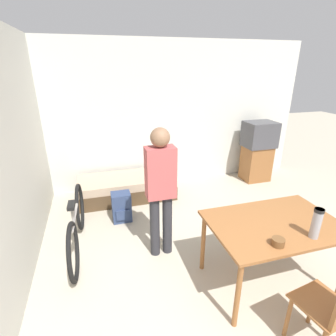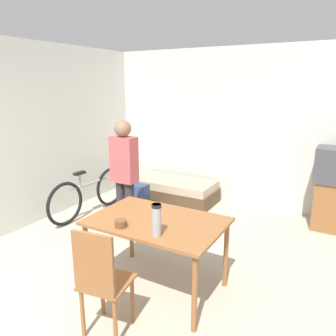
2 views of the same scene
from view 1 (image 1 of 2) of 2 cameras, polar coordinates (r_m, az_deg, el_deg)
The scene contains 11 objects.
wall_back at distance 5.09m, azimuth 0.09°, elevation 11.28°, with size 5.46×0.06×2.70m.
wall_left at distance 3.11m, azimuth -31.42°, elevation 1.25°, with size 0.06×4.86×2.70m.
daybed at distance 4.81m, azimuth -9.10°, elevation -4.16°, with size 1.71×0.76×0.39m.
tv at distance 5.63m, azimuth 18.94°, elevation 3.75°, with size 0.59×0.47×1.22m.
dining_table at distance 2.97m, azimuth 22.07°, elevation -12.27°, with size 1.33×0.89×0.77m.
wooden_chair at distance 2.60m, azimuth 32.70°, elevation -23.83°, with size 0.45×0.45×0.99m.
bicycle at distance 3.62m, azimuth -19.23°, elevation -11.73°, with size 0.13×1.69×0.76m.
person_standing at distance 3.06m, azimuth -1.61°, elevation -3.82°, with size 0.34×0.22×1.64m.
thermos_flask at distance 2.78m, azimuth 29.63°, elevation -10.21°, with size 0.09×0.09×0.30m.
mate_bowl at distance 2.60m, azimuth 22.82°, elevation -14.63°, with size 0.12×0.12×0.07m.
backpack at distance 4.12m, azimuth -10.07°, elevation -8.37°, with size 0.29×0.26×0.46m.
Camera 1 is at (-1.39, -0.91, 2.27)m, focal length 28.00 mm.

